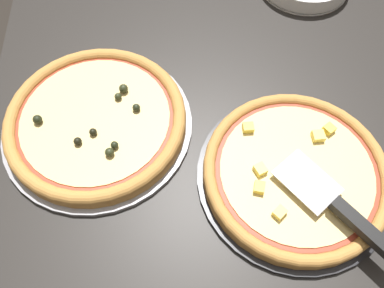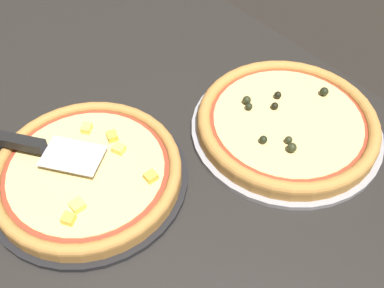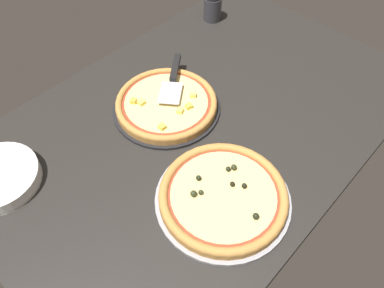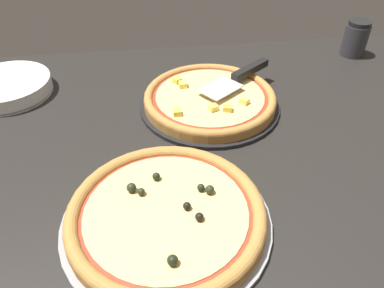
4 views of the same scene
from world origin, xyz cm
name	(u,v)px [view 2 (image 2 of 4)]	position (x,y,z in cm)	size (l,w,h in cm)	color
ground_plane	(125,140)	(0.00, 0.00, -1.80)	(149.27, 98.21, 3.60)	black
pizza_pan_front	(89,178)	(5.61, -11.34, 0.50)	(36.44, 36.44, 1.00)	black
pizza_front	(87,171)	(5.62, -11.33, 2.67)	(34.26, 34.26, 3.84)	#B77F3D
pizza_pan_back	(286,129)	(20.01, 25.87, 0.50)	(38.25, 38.25, 1.00)	#939399
pizza_back	(287,122)	(20.00, 25.87, 2.63)	(35.96, 35.96, 4.24)	#B77F3D
serving_spatula	(24,144)	(-4.67, -17.67, 5.64)	(22.21, 18.20, 2.00)	silver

